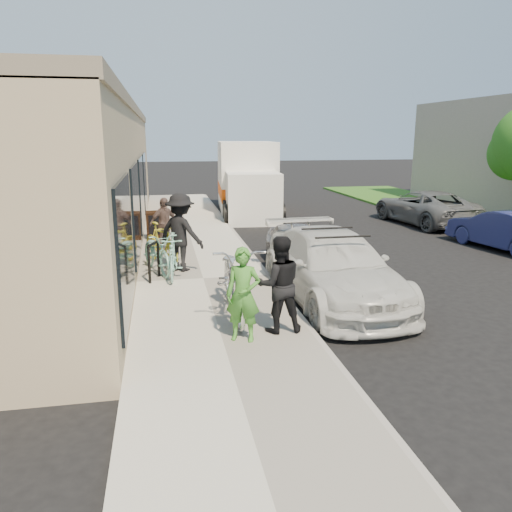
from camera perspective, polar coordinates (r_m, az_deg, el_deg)
ground at (r=9.25m, az=8.18°, el=-7.87°), size 120.00×120.00×0.00m
sidewalk at (r=11.63m, az=-6.04°, el=-2.89°), size 3.00×34.00×0.15m
curb at (r=11.85m, az=1.45°, el=-2.56°), size 0.12×34.00×0.13m
storefront at (r=16.33m, az=-19.31°, el=8.51°), size 3.60×20.00×4.22m
bike_rack at (r=11.52m, az=-11.61°, el=-0.14°), size 0.26×0.59×0.88m
sandwich_board at (r=16.11m, az=-11.44°, el=3.47°), size 0.58×0.58×0.88m
sedan_white at (r=10.46m, az=8.73°, el=-1.24°), size 2.17×4.97×1.46m
sedan_silver at (r=12.98m, az=4.80°, el=1.12°), size 1.50×3.38×1.13m
moving_truck at (r=22.11m, az=-1.00°, el=8.45°), size 2.85×6.47×3.10m
far_car_blue at (r=16.75m, az=26.57°, el=2.71°), size 1.86×3.86×1.22m
far_car_gray at (r=20.53m, az=18.69°, el=5.32°), size 2.65×4.92×1.31m
tandem_bike at (r=9.10m, az=-2.44°, el=-2.61°), size 0.94×2.58×1.35m
woman_rider at (r=7.91m, az=-1.48°, el=-4.44°), size 0.65×0.54×1.52m
man_standing at (r=8.27m, az=2.63°, el=-3.25°), size 0.80×0.62×1.63m
cruiser_bike_a at (r=11.69m, az=-9.51°, el=-0.00°), size 0.59×1.69×1.00m
cruiser_bike_b at (r=12.18m, az=-11.24°, el=0.45°), size 1.19×1.99×0.99m
cruiser_bike_c at (r=12.93m, az=-10.79°, el=1.38°), size 1.23×1.79×1.06m
bystander_a at (r=12.15m, az=-8.59°, el=2.67°), size 1.38×1.31×1.88m
bystander_b at (r=14.44m, az=-10.46°, el=3.60°), size 0.96×0.72×1.52m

